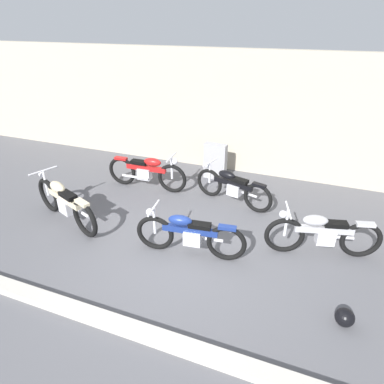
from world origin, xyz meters
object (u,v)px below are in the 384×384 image
at_px(helmet, 345,317).
at_px(stone_marker, 215,161).
at_px(motorcycle_cream, 65,202).
at_px(motorcycle_red, 147,172).
at_px(motorcycle_black, 232,187).
at_px(motorcycle_blue, 189,234).
at_px(motorcycle_silver, 322,234).

bearing_deg(helmet, stone_marker, 128.36).
distance_m(motorcycle_cream, motorcycle_red, 2.18).
bearing_deg(motorcycle_red, motorcycle_cream, -115.14).
height_order(motorcycle_black, motorcycle_cream, motorcycle_cream).
bearing_deg(motorcycle_blue, stone_marker, -87.94).
bearing_deg(motorcycle_blue, motorcycle_red, -54.12).
height_order(helmet, motorcycle_silver, motorcycle_silver).
xyz_separation_m(motorcycle_cream, motorcycle_red, (0.86, 2.01, -0.02)).
distance_m(motorcycle_cream, motorcycle_blue, 2.80).
bearing_deg(motorcycle_cream, helmet, -167.00).
xyz_separation_m(helmet, motorcycle_black, (-2.37, 2.80, 0.29)).
xyz_separation_m(stone_marker, helmet, (3.14, -3.97, -0.35)).
height_order(motorcycle_cream, motorcycle_red, motorcycle_cream).
relative_size(stone_marker, motorcycle_cream, 0.46).
xyz_separation_m(stone_marker, motorcycle_cream, (-2.28, -3.19, -0.00)).
bearing_deg(motorcycle_black, motorcycle_red, 16.45).
height_order(stone_marker, motorcycle_red, stone_marker).
bearing_deg(motorcycle_black, motorcycle_blue, 99.34).
relative_size(stone_marker, motorcycle_silver, 0.48).
relative_size(helmet, motorcycle_black, 0.14).
bearing_deg(stone_marker, motorcycle_red, -140.17).
bearing_deg(helmet, motorcycle_red, 148.59).
relative_size(helmet, motorcycle_cream, 0.13).
bearing_deg(motorcycle_silver, motorcycle_blue, 6.32).
bearing_deg(helmet, motorcycle_cream, 171.82).
bearing_deg(motorcycle_blue, helmet, 158.20).
relative_size(motorcycle_black, motorcycle_cream, 0.91).
bearing_deg(motorcycle_red, motorcycle_black, -1.42).
bearing_deg(stone_marker, motorcycle_cream, -125.59).
relative_size(motorcycle_cream, motorcycle_blue, 1.05).
height_order(helmet, motorcycle_red, motorcycle_red).
bearing_deg(motorcycle_blue, motorcycle_cream, -8.71).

